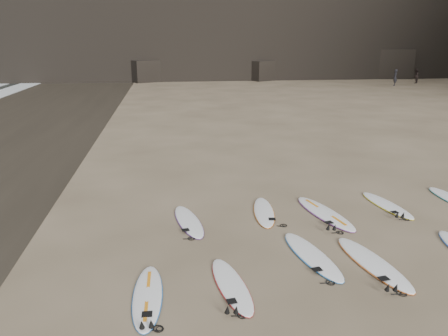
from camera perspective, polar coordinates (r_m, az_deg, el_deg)
The scene contains 11 objects.
ground at distance 10.34m, azimuth 13.46°, elevation -12.08°, with size 240.00×240.00×0.00m, color #897559.
surfboard_0 at distance 9.03m, azimuth -9.96°, elevation -16.10°, with size 0.56×2.34×0.08m, color white.
surfboard_1 at distance 9.24m, azimuth 0.98°, elevation -14.99°, with size 0.55×2.27×0.08m, color white.
surfboard_2 at distance 10.54m, azimuth 11.42°, elevation -11.10°, with size 0.61×2.55×0.09m, color white.
surfboard_3 at distance 10.57m, azimuth 18.86°, elevation -11.60°, with size 0.64×2.67×0.10m, color white.
surfboard_5 at distance 12.17m, azimuth -4.64°, elevation -6.91°, with size 0.57×2.36×0.09m, color white.
surfboard_6 at distance 12.82m, azimuth 5.23°, elevation -5.68°, with size 0.56×2.32×0.08m, color white.
surfboard_7 at distance 12.99m, azimuth 13.02°, elevation -5.72°, with size 0.67×2.79×0.10m, color white.
surfboard_8 at distance 14.15m, azimuth 20.50°, elevation -4.53°, with size 0.56×2.35×0.08m, color white.
person_a at distance 51.53m, azimuth 21.44°, elevation 10.95°, with size 0.63×0.41×1.71m, color black.
person_b at distance 55.04m, azimuth 23.75°, elevation 10.92°, with size 0.78×0.60×1.60m, color black.
Camera 1 is at (-3.51, -8.42, 4.87)m, focal length 35.00 mm.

